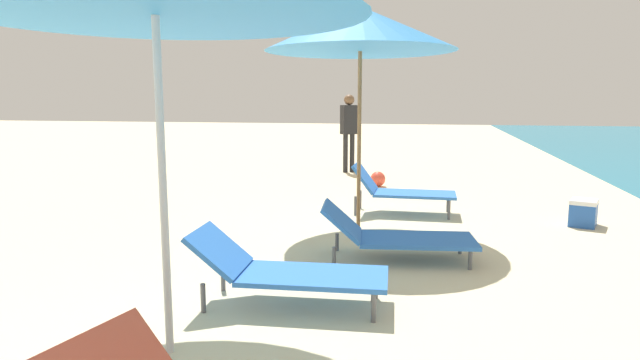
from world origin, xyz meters
TOP-DOWN VIEW (x-y plane):
  - lounger_second_shoreside at (-0.09, 5.01)m, footprint 1.60×0.72m
  - umbrella_farthest at (0.09, 7.68)m, footprint 2.35×2.35m
  - lounger_farthest_shoreside at (0.53, 8.74)m, footprint 1.48×0.65m
  - lounger_farthest_inland at (0.65, 6.45)m, footprint 1.64×0.86m
  - person_walking_near at (-0.99, 13.09)m, footprint 0.42×0.39m
  - beach_ball at (-0.08, 11.17)m, footprint 0.29×0.29m
  - cooler_box at (2.94, 8.53)m, footprint 0.43×0.49m

SIDE VIEW (x-z plane):
  - beach_ball at x=-0.08m, z-range 0.00..0.29m
  - cooler_box at x=2.94m, z-range 0.00..0.35m
  - lounger_farthest_inland at x=0.65m, z-range -0.03..0.56m
  - lounger_second_shoreside at x=-0.09m, z-range -0.01..0.60m
  - lounger_farthest_shoreside at x=0.53m, z-range -0.01..0.72m
  - person_walking_near at x=-0.99m, z-range 0.20..1.99m
  - umbrella_farthest at x=0.09m, z-range 1.08..3.90m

